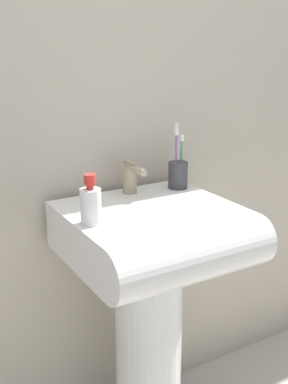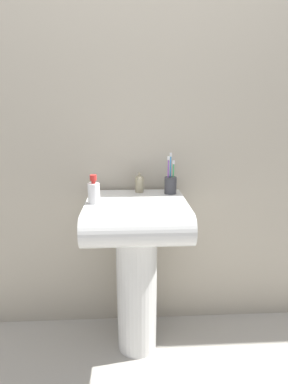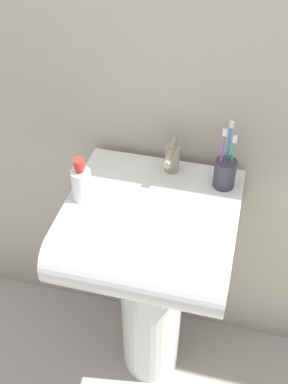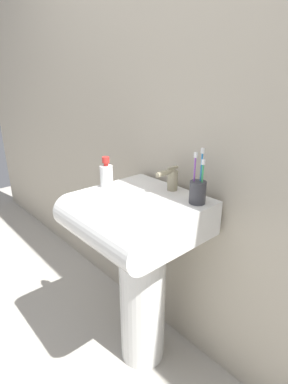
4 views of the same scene
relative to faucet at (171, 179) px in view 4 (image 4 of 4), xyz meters
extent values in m
plane|color=#ADA89E|center=(-0.02, -0.15, -0.91)|extent=(6.00, 6.00, 0.00)
cube|color=#B7AD99|center=(-0.02, 0.11, 0.29)|extent=(5.00, 0.05, 2.40)
cylinder|color=white|center=(-0.02, -0.15, -0.55)|extent=(0.21, 0.21, 0.71)
cube|color=white|center=(-0.02, -0.15, -0.13)|extent=(0.49, 0.42, 0.15)
cylinder|color=white|center=(-0.02, -0.36, -0.13)|extent=(0.49, 0.15, 0.15)
cylinder|color=tan|center=(0.00, 0.01, -0.01)|extent=(0.04, 0.04, 0.09)
cylinder|color=tan|center=(0.00, -0.04, 0.03)|extent=(0.02, 0.09, 0.02)
cube|color=tan|center=(0.00, 0.01, 0.05)|extent=(0.01, 0.06, 0.01)
cylinder|color=#38383D|center=(0.16, -0.02, -0.01)|extent=(0.06, 0.06, 0.09)
cylinder|color=purple|center=(0.15, -0.03, 0.04)|extent=(0.01, 0.01, 0.17)
cube|color=white|center=(0.15, -0.03, 0.14)|extent=(0.01, 0.01, 0.02)
cylinder|color=#3FB266|center=(0.18, -0.02, 0.03)|extent=(0.01, 0.01, 0.14)
cube|color=white|center=(0.18, -0.02, 0.11)|extent=(0.01, 0.01, 0.02)
cylinder|color=#338CD8|center=(0.16, -0.01, 0.05)|extent=(0.01, 0.01, 0.18)
cube|color=white|center=(0.16, -0.01, 0.15)|extent=(0.01, 0.01, 0.02)
cylinder|color=white|center=(-0.22, -0.18, -0.01)|extent=(0.06, 0.06, 0.10)
cylinder|color=red|center=(-0.22, -0.18, 0.05)|extent=(0.02, 0.02, 0.01)
cylinder|color=red|center=(-0.22, -0.18, 0.07)|extent=(0.03, 0.03, 0.03)
camera|label=1|loc=(-0.71, -1.29, 0.41)|focal=45.00mm
camera|label=2|loc=(-0.06, -1.56, 0.37)|focal=28.00mm
camera|label=3|loc=(0.20, -1.15, 0.87)|focal=45.00mm
camera|label=4|loc=(0.83, -0.90, 0.41)|focal=28.00mm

